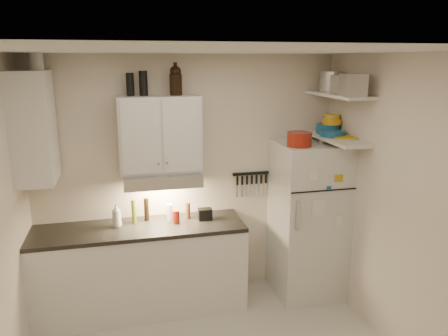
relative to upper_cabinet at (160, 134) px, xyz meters
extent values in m
cube|color=white|center=(0.30, -1.33, 0.78)|extent=(3.20, 3.00, 0.02)
cube|color=beige|center=(0.30, 0.18, -0.53)|extent=(3.20, 0.02, 2.60)
cube|color=beige|center=(1.91, -1.33, -0.53)|extent=(0.02, 3.00, 2.60)
cube|color=silver|center=(-0.25, -0.14, -1.39)|extent=(2.10, 0.60, 0.88)
cube|color=black|center=(-0.25, -0.14, -0.93)|extent=(2.10, 0.62, 0.04)
cube|color=silver|center=(0.00, 0.00, 0.00)|extent=(0.80, 0.33, 0.75)
cube|color=silver|center=(-1.14, -0.14, 0.12)|extent=(0.33, 0.55, 1.00)
cube|color=silver|center=(0.00, -0.06, -0.44)|extent=(0.76, 0.46, 0.12)
cube|color=silver|center=(1.55, -0.18, -0.98)|extent=(0.70, 0.68, 1.70)
cube|color=silver|center=(1.75, -0.31, 0.38)|extent=(0.30, 0.95, 0.03)
cube|color=silver|center=(1.75, -0.31, -0.07)|extent=(0.30, 0.95, 0.03)
cube|color=black|center=(1.00, 0.15, -0.51)|extent=(0.42, 0.02, 0.03)
cylinder|color=maroon|center=(1.35, -0.32, -0.05)|extent=(0.25, 0.25, 0.14)
cube|color=#BD9317|center=(1.83, -0.34, -0.08)|extent=(0.30, 0.33, 0.09)
cylinder|color=silver|center=(1.66, -0.20, -0.08)|extent=(0.06, 0.06, 0.09)
cylinder|color=silver|center=(1.83, -0.04, 0.49)|extent=(0.36, 0.36, 0.21)
cube|color=#AAAAAD|center=(1.78, -0.34, 0.48)|extent=(0.21, 0.19, 0.18)
cube|color=#AAAAAD|center=(1.70, -0.67, 0.49)|extent=(0.23, 0.23, 0.20)
cylinder|color=#175481|center=(1.78, -0.07, 0.00)|extent=(0.25, 0.25, 0.10)
cylinder|color=orange|center=(1.81, -0.10, 0.08)|extent=(0.20, 0.20, 0.06)
cylinder|color=gold|center=(1.81, -0.10, 0.13)|extent=(0.15, 0.15, 0.05)
cylinder|color=#175481|center=(1.73, -0.26, -0.02)|extent=(0.31, 0.31, 0.06)
cylinder|color=black|center=(-0.14, 0.04, 0.49)|extent=(0.10, 0.10, 0.24)
cylinder|color=black|center=(-0.26, 0.05, 0.48)|extent=(0.10, 0.10, 0.22)
cylinder|color=silver|center=(-1.06, -0.12, 0.71)|extent=(0.15, 0.15, 0.16)
imported|color=silver|center=(-0.46, -0.09, -0.77)|extent=(0.13, 0.13, 0.27)
cylinder|color=brown|center=(0.26, -0.02, -0.82)|extent=(0.06, 0.06, 0.18)
cylinder|color=olive|center=(-0.29, -0.02, -0.78)|extent=(0.05, 0.05, 0.25)
cylinder|color=black|center=(-0.16, 0.02, -0.78)|extent=(0.06, 0.06, 0.24)
cylinder|color=silver|center=(0.07, -0.04, -0.81)|extent=(0.08, 0.08, 0.18)
cylinder|color=maroon|center=(0.12, -0.13, -0.84)|extent=(0.09, 0.09, 0.14)
cube|color=black|center=(0.43, -0.10, -0.85)|extent=(0.14, 0.10, 0.12)
camera|label=1|loc=(-0.38, -4.30, 0.72)|focal=35.00mm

